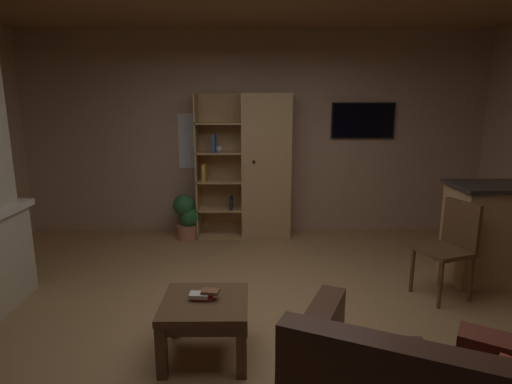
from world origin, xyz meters
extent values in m
cube|color=#A37A4C|center=(0.00, 0.00, -0.01)|extent=(6.40, 5.29, 0.02)
cube|color=tan|center=(0.00, 2.68, 1.39)|extent=(6.52, 0.06, 2.78)
cube|color=white|center=(-0.75, 2.64, 1.29)|extent=(0.62, 0.01, 0.76)
cube|color=tan|center=(0.15, 2.40, 0.97)|extent=(0.66, 0.38, 1.94)
cube|color=tan|center=(-0.48, 2.58, 0.97)|extent=(0.61, 0.02, 1.94)
cube|color=tan|center=(-0.77, 2.40, 0.97)|extent=(0.02, 0.38, 1.94)
sphere|color=black|center=(-0.01, 2.19, 1.07)|extent=(0.04, 0.04, 0.04)
cube|color=tan|center=(-0.48, 2.40, 0.01)|extent=(0.61, 0.38, 0.02)
cube|color=tan|center=(-0.48, 2.40, 0.39)|extent=(0.61, 0.38, 0.02)
cube|color=tan|center=(-0.48, 2.40, 0.78)|extent=(0.61, 0.38, 0.02)
cube|color=tan|center=(-0.48, 2.40, 1.16)|extent=(0.61, 0.38, 0.02)
cube|color=tan|center=(-0.48, 2.40, 1.55)|extent=(0.61, 0.38, 0.02)
cube|color=black|center=(-0.32, 2.34, 0.48)|extent=(0.04, 0.23, 0.16)
cube|color=#2D4C8C|center=(-0.54, 2.34, 1.29)|extent=(0.04, 0.23, 0.23)
cube|color=gold|center=(-0.68, 2.34, 0.90)|extent=(0.04, 0.23, 0.23)
sphere|color=beige|center=(-0.48, 2.40, 1.21)|extent=(0.10, 0.10, 0.10)
cube|color=#4C2D1E|center=(0.31, -1.08, 0.34)|extent=(0.49, 0.84, 0.67)
cube|color=brown|center=(1.15, -1.40, 0.56)|extent=(0.44, 0.36, 0.38)
cube|color=brown|center=(0.54, -1.42, 0.56)|extent=(0.44, 0.19, 0.37)
cube|color=brown|center=(-0.37, -0.40, 0.41)|extent=(0.61, 0.58, 0.05)
cube|color=brown|center=(-0.37, -0.40, 0.34)|extent=(0.55, 0.52, 0.08)
cube|color=brown|center=(-0.64, -0.65, 0.19)|extent=(0.07, 0.07, 0.38)
cube|color=brown|center=(-0.11, -0.65, 0.19)|extent=(0.07, 0.07, 0.38)
cube|color=brown|center=(-0.64, -0.15, 0.19)|extent=(0.07, 0.07, 0.38)
cube|color=brown|center=(-0.11, -0.15, 0.19)|extent=(0.07, 0.07, 0.38)
cube|color=#B22D2D|center=(-0.39, -0.37, 0.44)|extent=(0.14, 0.12, 0.02)
cube|color=beige|center=(-0.42, -0.39, 0.47)|extent=(0.14, 0.10, 0.03)
cube|color=brown|center=(-0.33, -0.38, 0.49)|extent=(0.13, 0.10, 0.02)
cube|color=brown|center=(1.75, 0.51, 0.46)|extent=(0.54, 0.54, 0.04)
cube|color=brown|center=(1.93, 0.57, 0.70)|extent=(0.17, 0.39, 0.44)
cylinder|color=brown|center=(1.52, 0.62, 0.23)|extent=(0.04, 0.04, 0.46)
cylinder|color=brown|center=(1.64, 0.28, 0.23)|extent=(0.04, 0.04, 0.46)
cylinder|color=brown|center=(1.86, 0.74, 0.23)|extent=(0.04, 0.04, 0.46)
cylinder|color=brown|center=(1.98, 0.40, 0.23)|extent=(0.04, 0.04, 0.46)
cylinder|color=#B77051|center=(-0.92, 2.25, 0.10)|extent=(0.27, 0.27, 0.19)
sphere|color=#235B2D|center=(-0.89, 2.29, 0.31)|extent=(0.29, 0.29, 0.29)
sphere|color=#235B2D|center=(-0.96, 2.27, 0.47)|extent=(0.29, 0.29, 0.29)
cube|color=black|center=(1.49, 2.62, 1.58)|extent=(0.86, 0.05, 0.49)
cube|color=black|center=(1.49, 2.59, 1.58)|extent=(0.82, 0.01, 0.45)
camera|label=1|loc=(-0.03, -3.10, 1.81)|focal=28.76mm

